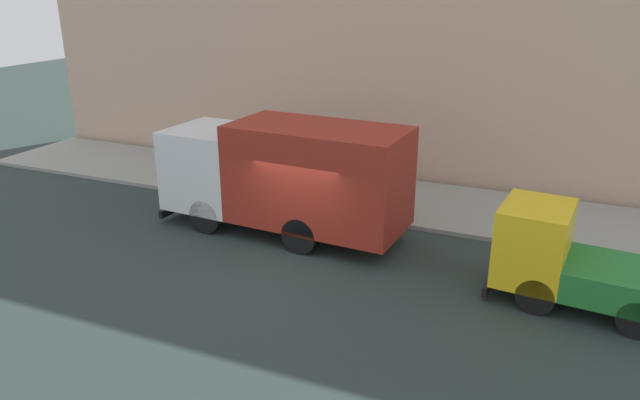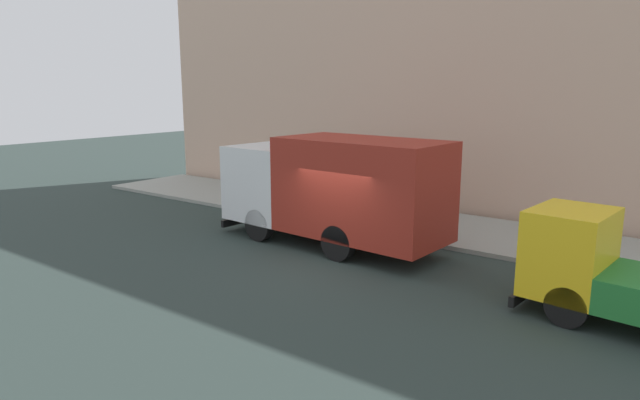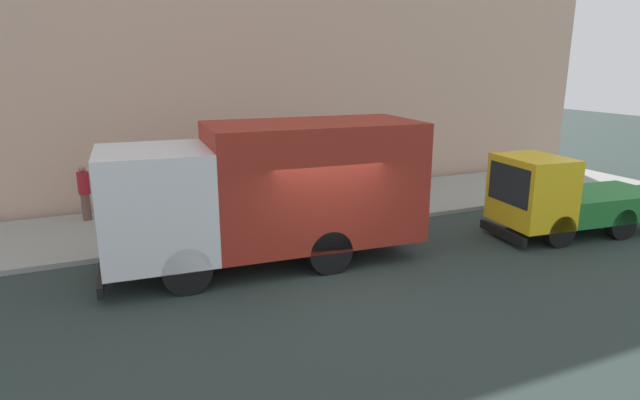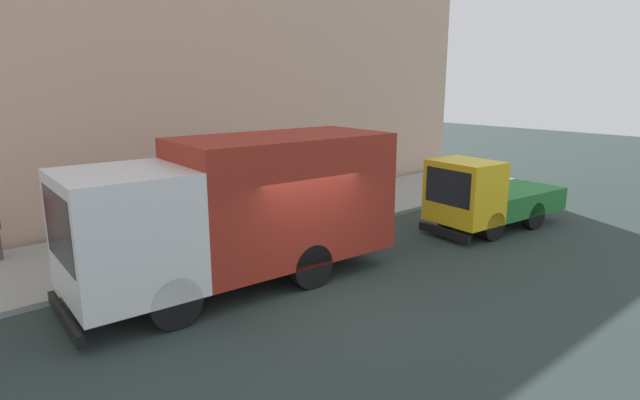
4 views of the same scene
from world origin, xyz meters
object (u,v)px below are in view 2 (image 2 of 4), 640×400
object	(u,v)px
large_utility_truck	(333,187)
traffic_cone_orange	(295,205)
pedestrian_third	(325,178)
small_flatbed_truck	(623,276)
pedestrian_walking	(396,185)
pedestrian_standing	(353,187)

from	to	relation	value
large_utility_truck	traffic_cone_orange	world-z (taller)	large_utility_truck
traffic_cone_orange	pedestrian_third	bearing A→B (deg)	15.89
small_flatbed_truck	traffic_cone_orange	size ratio (longest dim) A/B	6.74
pedestrian_walking	pedestrian_standing	size ratio (longest dim) A/B	1.07
large_utility_truck	traffic_cone_orange	xyz separation A→B (m)	(2.01, 3.10, -1.31)
pedestrian_walking	traffic_cone_orange	size ratio (longest dim) A/B	2.29
pedestrian_standing	traffic_cone_orange	xyz separation A→B (m)	(-2.36, 0.97, -0.45)
pedestrian_third	pedestrian_standing	bearing A→B (deg)	92.54
pedestrian_standing	pedestrian_walking	bearing A→B (deg)	-176.65
pedestrian_standing	traffic_cone_orange	bearing A→B (deg)	33.83
pedestrian_walking	pedestrian_third	distance (m)	3.19
small_flatbed_truck	traffic_cone_orange	distance (m)	11.56
large_utility_truck	traffic_cone_orange	bearing A→B (deg)	60.59
pedestrian_third	traffic_cone_orange	bearing A→B (deg)	40.05
pedestrian_standing	large_utility_truck	bearing A→B (deg)	82.26
large_utility_truck	pedestrian_third	world-z (taller)	large_utility_truck
large_utility_truck	pedestrian_standing	size ratio (longest dim) A/B	4.73
traffic_cone_orange	pedestrian_standing	bearing A→B (deg)	-22.41
pedestrian_third	small_flatbed_truck	bearing A→B (deg)	86.33
pedestrian_standing	traffic_cone_orange	world-z (taller)	pedestrian_standing
small_flatbed_truck	pedestrian_third	bearing A→B (deg)	67.81
large_utility_truck	pedestrian_third	size ratio (longest dim) A/B	4.54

